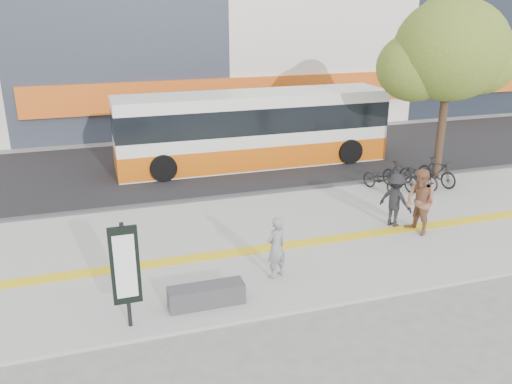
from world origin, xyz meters
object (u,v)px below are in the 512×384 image
object	(u,v)px
signboard	(125,267)
pedestrian_dark	(395,200)
bench	(206,295)
street_tree	(448,52)
pedestrian_tan	(420,202)
seated_woman	(276,247)
bus	(253,131)

from	to	relation	value
signboard	pedestrian_dark	size ratio (longest dim) A/B	1.43
signboard	bench	bearing A→B (deg)	10.81
street_tree	pedestrian_tan	distance (m)	6.43
seated_woman	bus	bearing A→B (deg)	-127.56
signboard	street_tree	distance (m)	13.40
seated_woman	street_tree	bearing A→B (deg)	-169.99
pedestrian_dark	pedestrian_tan	bearing A→B (deg)	178.20
bench	pedestrian_dark	xyz separation A→B (m)	(6.02, 2.54, 0.54)
seated_woman	pedestrian_dark	xyz separation A→B (m)	(4.22, 1.83, 0.03)
bench	bus	xyz separation A→B (m)	(4.03, 9.70, 1.07)
bench	bus	bearing A→B (deg)	67.42
seated_woman	bench	bearing A→B (deg)	-1.88
street_tree	pedestrian_dark	distance (m)	6.30
street_tree	bus	size ratio (longest dim) A/B	0.60
bench	street_tree	world-z (taller)	street_tree
bus	seated_woman	distance (m)	9.27
bench	street_tree	xyz separation A→B (m)	(9.78, 6.02, 4.21)
seated_woman	pedestrian_dark	distance (m)	4.59
bench	signboard	xyz separation A→B (m)	(-1.60, -0.31, 1.06)
street_tree	bus	distance (m)	7.51
seated_woman	pedestrian_tan	xyz separation A→B (m)	(4.56, 1.16, 0.17)
street_tree	pedestrian_dark	size ratio (longest dim) A/B	4.11
bus	pedestrian_dark	distance (m)	7.44
bench	pedestrian_tan	bearing A→B (deg)	16.43
bus	pedestrian_tan	size ratio (longest dim) A/B	5.77
bus	street_tree	bearing A→B (deg)	-32.63
bench	pedestrian_tan	size ratio (longest dim) A/B	0.88
signboard	pedestrian_dark	bearing A→B (deg)	20.51
pedestrian_dark	bus	bearing A→B (deg)	-13.20
bus	bench	bearing A→B (deg)	-112.58
signboard	bus	distance (m)	11.48
bench	pedestrian_tan	world-z (taller)	pedestrian_tan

